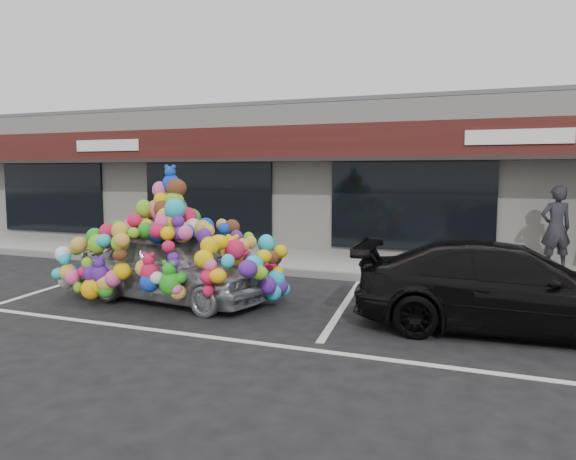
% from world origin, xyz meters
% --- Properties ---
extents(ground, '(90.00, 90.00, 0.00)m').
position_xyz_m(ground, '(0.00, 0.00, 0.00)').
color(ground, black).
rests_on(ground, ground).
extents(shop_building, '(24.00, 7.20, 4.31)m').
position_xyz_m(shop_building, '(0.00, 8.44, 2.16)').
color(shop_building, silver).
rests_on(shop_building, ground).
extents(sidewalk, '(26.00, 3.00, 0.15)m').
position_xyz_m(sidewalk, '(0.00, 4.00, 0.07)').
color(sidewalk, '#979792').
rests_on(sidewalk, ground).
extents(kerb, '(26.00, 0.18, 0.16)m').
position_xyz_m(kerb, '(0.00, 2.50, 0.07)').
color(kerb, slate).
rests_on(kerb, ground).
extents(parking_stripe_left, '(0.73, 4.37, 0.01)m').
position_xyz_m(parking_stripe_left, '(-3.20, 0.20, 0.00)').
color(parking_stripe_left, silver).
rests_on(parking_stripe_left, ground).
extents(parking_stripe_mid, '(0.73, 4.37, 0.01)m').
position_xyz_m(parking_stripe_mid, '(2.80, 0.20, 0.00)').
color(parking_stripe_mid, silver).
rests_on(parking_stripe_mid, ground).
extents(lane_line, '(14.00, 0.12, 0.01)m').
position_xyz_m(lane_line, '(2.00, -2.30, 0.00)').
color(lane_line, silver).
rests_on(lane_line, ground).
extents(toy_car, '(2.73, 4.19, 2.32)m').
position_xyz_m(toy_car, '(-0.15, -0.58, 0.79)').
color(toy_car, '#AFB5BA').
rests_on(toy_car, ground).
extents(black_sedan, '(2.22, 4.61, 1.30)m').
position_xyz_m(black_sedan, '(5.47, -0.37, 0.65)').
color(black_sedan, black).
rests_on(black_sedan, ground).
extents(pedestrian_a, '(0.81, 0.68, 1.88)m').
position_xyz_m(pedestrian_a, '(6.36, 4.70, 1.09)').
color(pedestrian_a, black).
rests_on(pedestrian_a, sidewalk).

